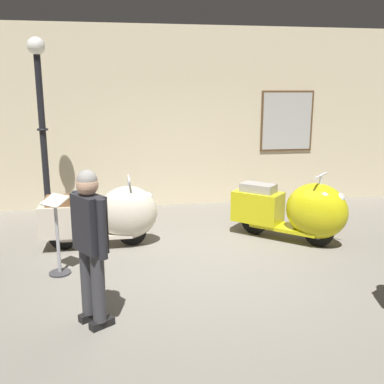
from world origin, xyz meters
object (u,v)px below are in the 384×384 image
(scooter_0, at_px, (109,216))
(scooter_1, at_px, (298,210))
(lamppost, at_px, (42,123))
(visitor_1, at_px, (90,238))
(info_stanchion, at_px, (58,242))

(scooter_0, relative_size, scooter_1, 1.03)
(scooter_1, bearing_deg, lamppost, -159.64)
(visitor_1, bearing_deg, scooter_0, 53.48)
(scooter_0, relative_size, info_stanchion, 1.68)
(scooter_0, bearing_deg, info_stanchion, -124.09)
(scooter_1, relative_size, visitor_1, 1.06)
(lamppost, bearing_deg, scooter_1, -21.67)
(scooter_1, xyz_separation_m, lamppost, (-3.99, 1.58, 1.27))
(lamppost, bearing_deg, scooter_0, -50.58)
(scooter_1, distance_m, visitor_1, 3.65)
(scooter_0, height_order, visitor_1, visitor_1)
(visitor_1, xyz_separation_m, info_stanchion, (-0.52, 1.35, -0.49))
(scooter_0, distance_m, info_stanchion, 1.14)
(scooter_0, xyz_separation_m, scooter_1, (2.89, -0.25, 0.02))
(scooter_0, bearing_deg, lamppost, 128.44)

